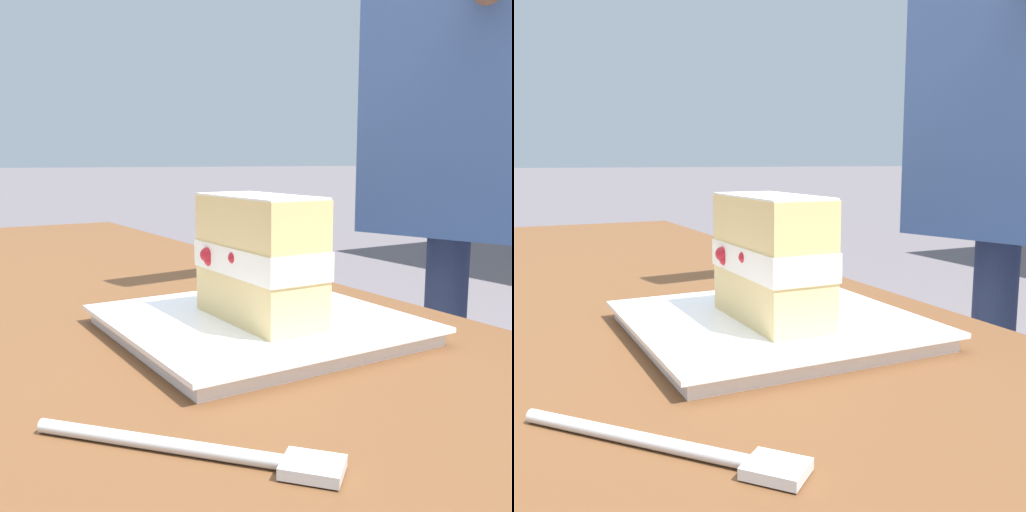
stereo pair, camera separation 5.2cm
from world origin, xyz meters
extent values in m
cylinder|color=brown|center=(0.73, -0.34, 0.34)|extent=(0.07, 0.07, 0.68)
cube|color=white|center=(-0.23, -0.20, 0.73)|extent=(0.23, 0.23, 0.01)
cube|color=white|center=(-0.23, -0.20, 0.74)|extent=(0.24, 0.24, 0.00)
cube|color=#E0C17A|center=(-0.24, -0.20, 0.76)|extent=(0.12, 0.06, 0.04)
cube|color=white|center=(-0.24, -0.20, 0.79)|extent=(0.13, 0.06, 0.02)
sphere|color=#B21923|center=(-0.20, -0.17, 0.79)|extent=(0.01, 0.01, 0.01)
sphere|color=#B21923|center=(-0.20, -0.17, 0.79)|extent=(0.01, 0.01, 0.01)
sphere|color=#B21923|center=(-0.24, -0.17, 0.80)|extent=(0.01, 0.01, 0.01)
sphere|color=#B21923|center=(-0.27, -0.23, 0.79)|extent=(0.01, 0.01, 0.01)
cube|color=#E0C17A|center=(-0.24, -0.20, 0.82)|extent=(0.12, 0.06, 0.04)
cube|color=white|center=(-0.24, -0.20, 0.84)|extent=(0.12, 0.06, 0.00)
cylinder|color=silver|center=(-0.38, -0.04, 0.73)|extent=(0.11, 0.10, 0.01)
cube|color=silver|center=(-0.45, -0.10, 0.73)|extent=(0.04, 0.04, 0.01)
cylinder|color=navy|center=(0.00, -0.71, 0.38)|extent=(0.07, 0.07, 0.76)
cube|color=#42609E|center=(-0.07, -0.74, 1.02)|extent=(0.44, 0.28, 0.54)
camera|label=1|loc=(-0.66, 0.07, 0.87)|focal=42.00mm
camera|label=2|loc=(-0.69, 0.02, 0.87)|focal=42.00mm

